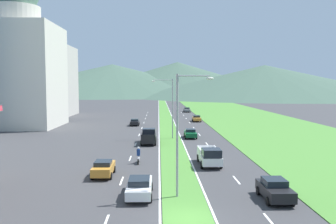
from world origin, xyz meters
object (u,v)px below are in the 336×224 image
pickup_truck_0 (210,156)px  pickup_truck_1 (149,137)px  street_lamp_mid (170,104)px  car_4 (187,110)px  car_5 (139,187)px  car_1 (190,133)px  car_3 (103,168)px  street_lamp_near (181,127)px  car_2 (197,118)px  car_0 (275,189)px  car_6 (135,122)px  motorcycle_rider (138,156)px

pickup_truck_0 → pickup_truck_1: same height
street_lamp_mid → car_4: bearing=82.8°
car_4 → pickup_truck_0: size_ratio=0.86×
car_5 → car_1: bearing=-12.3°
street_lamp_mid → car_5: 29.77m
car_3 → pickup_truck_0: bearing=-69.0°
car_4 → car_5: size_ratio=0.97×
street_lamp_near → car_1: bearing=83.6°
car_2 → car_3: (-13.88, -49.35, 0.03)m
car_4 → car_0: bearing=-0.2°
car_4 → street_lamp_mid: bearing=-7.2°
car_6 → car_1: bearing=-150.7°
car_0 → car_5: bearing=-96.3°
car_1 → car_2: 25.87m
car_5 → pickup_truck_1: 24.84m
car_2 → pickup_truck_0: 45.46m
car_3 → car_5: car_3 is taller
car_3 → car_6: size_ratio=0.99×
car_3 → car_6: bearing=-0.2°
car_2 → car_4: car_2 is taller
car_2 → car_4: (0.04, 28.91, 0.01)m
street_lamp_near → pickup_truck_0: bearing=70.8°
car_1 → pickup_truck_1: size_ratio=0.77×
motorcycle_rider → car_4: bearing=-8.6°
car_2 → street_lamp_mid: bearing=-14.8°
car_5 → car_6: 47.92m
car_4 → pickup_truck_0: bearing=-2.7°
car_4 → motorcycle_rider: 73.73m
car_4 → car_3: bearing=-10.1°
street_lamp_mid → car_4: street_lamp_mid is taller
street_lamp_mid → car_0: size_ratio=2.29×
car_2 → pickup_truck_1: bearing=-18.3°
street_lamp_near → car_0: (6.86, -0.81, -4.52)m
car_0 → street_lamp_mid: bearing=-167.5°
motorcycle_rider → pickup_truck_0: bearing=-100.1°
car_5 → car_4: bearing=-6.9°
car_0 → motorcycle_rider: 16.60m
car_6 → pickup_truck_0: size_ratio=0.78×
car_5 → car_6: size_ratio=1.14×
car_3 → car_2: bearing=-15.7°
street_lamp_near → car_2: 56.49m
car_2 → motorcycle_rider: 45.33m
car_0 → pickup_truck_1: 27.80m
car_4 → car_1: bearing=-3.9°
car_1 → car_3: 25.84m
car_3 → car_5: size_ratio=0.87×
street_lamp_near → motorcycle_rider: street_lamp_near is taller
street_lamp_mid → car_0: bearing=-77.5°
street_lamp_mid → pickup_truck_0: street_lamp_mid is taller
car_0 → car_1: (-3.49, 31.06, -0.06)m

